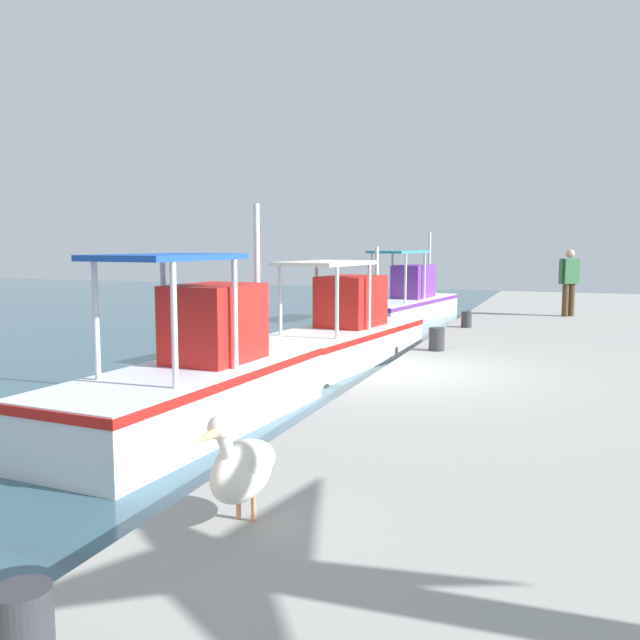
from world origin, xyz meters
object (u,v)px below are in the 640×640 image
pelican (242,466)px  fishing_boat_second (194,381)px  fisherman_standing (569,279)px  mooring_bollard_second (23,629)px  mooring_bollard_third (437,339)px  fishing_boat_third (339,334)px  fishing_boat_fourth (406,303)px  mooring_bollard_fourth (466,319)px

pelican → fishing_boat_second: bearing=34.7°
fishing_boat_second → fisherman_standing: (10.23, -5.06, 1.08)m
fisherman_standing → mooring_bollard_second: size_ratio=4.49×
mooring_bollard_second → mooring_bollard_third: bearing=-0.0°
fishing_boat_third → pelican: (-10.38, -2.88, 0.57)m
fishing_boat_fourth → fisherman_standing: (-4.30, -5.35, 1.14)m
fishing_boat_fourth → fisherman_standing: 6.95m
fisherman_standing → mooring_bollard_second: 16.64m
fishing_boat_second → pelican: 5.46m
mooring_bollard_fourth → fishing_boat_third: bearing=110.4°
fishing_boat_second → mooring_bollard_fourth: fishing_boat_second is taller
mooring_bollard_third → mooring_bollard_fourth: size_ratio=1.13×
fishing_boat_fourth → fishing_boat_second: bearing=-178.9°
fishing_boat_fourth → mooring_bollard_third: 11.60m
fishing_boat_third → pelican: 10.79m
fishing_boat_second → mooring_bollard_third: (3.39, -2.92, 0.31)m
fishing_boat_fourth → pelican: 19.30m
fishing_boat_second → fishing_boat_third: (5.92, -0.21, -0.06)m
mooring_bollard_second → mooring_bollard_fourth: mooring_bollard_second is taller
fishing_boat_second → pelican: size_ratio=5.70×
fishing_boat_second → pelican: fishing_boat_second is taller
pelican → mooring_bollard_second: bearing=174.4°
fisherman_standing → mooring_bollard_fourth: size_ratio=4.81×
fishing_boat_fourth → mooring_bollard_fourth: fishing_boat_fourth is taller
fisherman_standing → pelican: bearing=172.4°
pelican → mooring_bollard_fourth: bearing=0.9°
fisherman_standing → mooring_bollard_third: size_ratio=4.26×
fishing_boat_third → fisherman_standing: bearing=-48.3°
mooring_bollard_second → mooring_bollard_third: 9.65m
mooring_bollard_second → mooring_bollard_third: (9.65, -0.00, 0.01)m
mooring_bollard_third → pelican: bearing=-178.7°
mooring_bollard_third → fishing_boat_fourth: bearing=16.1°
fishing_boat_fourth → mooring_bollard_second: 21.03m
pelican → mooring_bollard_second: 1.81m
fishing_boat_fourth → mooring_bollard_fourth: size_ratio=18.49×
fisherman_standing → mooring_bollard_third: fisherman_standing is taller
fishing_boat_second → mooring_bollard_fourth: 7.52m
pelican → mooring_bollard_third: (7.86, 0.18, -0.20)m
pelican → mooring_bollard_fourth: size_ratio=2.63×
fisherman_standing → mooring_bollard_second: bearing=172.6°
mooring_bollard_third → mooring_bollard_second: bearing=180.0°
pelican → mooring_bollard_fourth: (11.39, 0.18, -0.22)m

